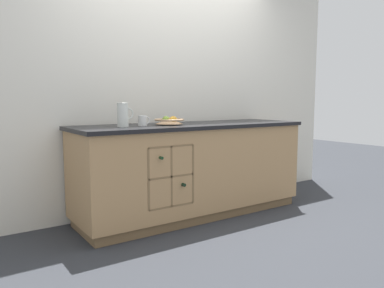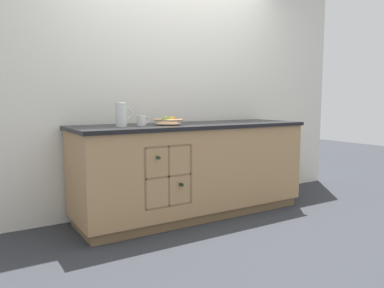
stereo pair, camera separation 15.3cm
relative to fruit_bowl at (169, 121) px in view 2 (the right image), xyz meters
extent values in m
plane|color=#2D3035|center=(0.26, 0.01, -0.94)|extent=(14.00, 14.00, 0.00)
cube|color=silver|center=(0.26, 0.43, 0.34)|extent=(4.68, 0.06, 2.55)
cube|color=brown|center=(0.26, 0.01, -0.89)|extent=(2.22, 0.63, 0.09)
cube|color=tan|center=(0.26, 0.01, -0.46)|extent=(2.28, 0.69, 0.77)
cube|color=black|center=(0.26, 0.01, -0.05)|extent=(2.32, 0.73, 0.03)
cube|color=brown|center=(-0.18, -0.23, -0.45)|extent=(0.44, 0.01, 0.51)
cube|color=brown|center=(-0.40, -0.28, -0.45)|extent=(0.02, 0.10, 0.51)
cube|color=brown|center=(0.04, -0.28, -0.45)|extent=(0.02, 0.10, 0.51)
cube|color=brown|center=(-0.18, -0.28, -0.71)|extent=(0.44, 0.10, 0.02)
cube|color=brown|center=(-0.18, -0.28, -0.45)|extent=(0.44, 0.10, 0.02)
cube|color=brown|center=(-0.18, -0.28, -0.19)|extent=(0.44, 0.10, 0.02)
cube|color=brown|center=(-0.18, -0.28, -0.45)|extent=(0.02, 0.10, 0.51)
cylinder|color=black|center=(-0.07, -0.17, -0.53)|extent=(0.08, 0.20, 0.08)
cylinder|color=black|center=(-0.07, -0.32, -0.53)|extent=(0.03, 0.09, 0.03)
cylinder|color=#19381E|center=(-0.29, -0.19, -0.28)|extent=(0.07, 0.19, 0.07)
cylinder|color=#19381E|center=(-0.29, -0.32, -0.28)|extent=(0.03, 0.08, 0.03)
cylinder|color=tan|center=(0.00, 0.00, -0.03)|extent=(0.12, 0.12, 0.01)
cone|color=tan|center=(0.00, 0.00, 0.00)|extent=(0.25, 0.25, 0.05)
torus|color=tan|center=(0.00, 0.00, 0.01)|extent=(0.28, 0.28, 0.02)
sphere|color=#7FA838|center=(-0.02, 0.03, 0.01)|extent=(0.07, 0.07, 0.07)
sphere|color=gold|center=(0.05, 0.01, 0.01)|extent=(0.07, 0.07, 0.07)
sphere|color=gold|center=(0.01, -0.04, 0.00)|extent=(0.07, 0.07, 0.07)
cylinder|color=silver|center=(-0.47, -0.03, 0.07)|extent=(0.09, 0.09, 0.20)
torus|color=silver|center=(-0.47, -0.03, 0.16)|extent=(0.10, 0.10, 0.01)
torus|color=silver|center=(-0.42, -0.03, 0.08)|extent=(0.10, 0.01, 0.10)
cylinder|color=white|center=(-0.27, 0.02, 0.01)|extent=(0.08, 0.08, 0.09)
torus|color=white|center=(-0.23, 0.02, 0.01)|extent=(0.07, 0.01, 0.07)
camera|label=1|loc=(-1.78, -2.97, 0.19)|focal=35.00mm
camera|label=2|loc=(-1.65, -3.05, 0.19)|focal=35.00mm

